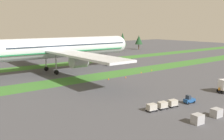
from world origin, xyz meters
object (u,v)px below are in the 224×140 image
at_px(baggage_tug, 189,100).
at_px(taxiway_marker_1, 152,70).
at_px(ground_crew_loader, 219,90).
at_px(taxiway_marker_0, 126,77).
at_px(cargo_dolly_third, 152,107).
at_px(uld_container_1, 198,119).
at_px(airliner, 57,48).
at_px(taxiway_marker_2, 109,79).
at_px(cargo_dolly_lead, 173,103).
at_px(uld_container_0, 216,113).
at_px(taxiway_marker_3, 141,73).
at_px(cargo_dolly_second, 162,105).
at_px(pushback_tractor, 132,61).

relative_size(baggage_tug, taxiway_marker_1, 6.07).
bearing_deg(ground_crew_loader, taxiway_marker_0, -78.37).
distance_m(cargo_dolly_third, uld_container_1, 9.79).
height_order(airliner, taxiway_marker_2, airliner).
xyz_separation_m(ground_crew_loader, taxiway_marker_0, (-6.38, 29.81, -0.68)).
height_order(airliner, cargo_dolly_lead, airliner).
distance_m(cargo_dolly_third, taxiway_marker_0, 33.58).
height_order(ground_crew_loader, uld_container_1, uld_container_1).
height_order(cargo_dolly_third, uld_container_0, uld_container_0).
distance_m(ground_crew_loader, taxiway_marker_3, 32.76).
distance_m(cargo_dolly_lead, cargo_dolly_third, 5.80).
relative_size(cargo_dolly_lead, taxiway_marker_0, 4.45).
relative_size(uld_container_1, taxiway_marker_3, 4.09).
bearing_deg(cargo_dolly_third, taxiway_marker_0, 156.46).
bearing_deg(taxiway_marker_2, cargo_dolly_second, -105.68).
bearing_deg(taxiway_marker_0, pushback_tractor, 44.35).
bearing_deg(uld_container_0, taxiway_marker_2, 84.56).
bearing_deg(taxiway_marker_3, baggage_tug, -117.53).
distance_m(ground_crew_loader, uld_container_0, 18.65).
xyz_separation_m(baggage_tug, taxiway_marker_2, (0.64, 31.37, -0.52)).
xyz_separation_m(pushback_tractor, taxiway_marker_3, (-14.77, -21.57, -0.57)).
bearing_deg(cargo_dolly_lead, ground_crew_loader, 96.89).
relative_size(airliner, uld_container_0, 41.01).
distance_m(cargo_dolly_lead, pushback_tractor, 65.08).
bearing_deg(baggage_tug, taxiway_marker_1, 153.07).
xyz_separation_m(ground_crew_loader, taxiway_marker_2, (-12.75, 31.10, -0.66)).
xyz_separation_m(ground_crew_loader, uld_container_0, (-16.54, -8.62, -0.12)).
bearing_deg(baggage_tug, cargo_dolly_third, -90.00).
bearing_deg(ground_crew_loader, taxiway_marker_1, -108.01).
relative_size(uld_container_1, taxiway_marker_2, 3.45).
xyz_separation_m(taxiway_marker_0, taxiway_marker_3, (10.08, 2.73, -0.02)).
xyz_separation_m(cargo_dolly_third, taxiway_marker_2, (11.35, 29.80, -0.63)).
relative_size(cargo_dolly_third, ground_crew_loader, 1.38).
distance_m(cargo_dolly_third, taxiway_marker_3, 41.83).
relative_size(cargo_dolly_second, taxiway_marker_2, 4.13).
bearing_deg(uld_container_1, baggage_tug, 41.78).
distance_m(cargo_dolly_third, ground_crew_loader, 24.14).
height_order(cargo_dolly_second, pushback_tractor, pushback_tractor).
height_order(cargo_dolly_lead, cargo_dolly_second, same).
relative_size(pushback_tractor, taxiway_marker_3, 5.33).
height_order(ground_crew_loader, taxiway_marker_1, ground_crew_loader).
xyz_separation_m(cargo_dolly_second, cargo_dolly_third, (-2.87, 0.42, 0.00)).
relative_size(taxiway_marker_0, taxiway_marker_1, 1.18).
bearing_deg(cargo_dolly_second, taxiway_marker_0, 161.15).
distance_m(cargo_dolly_lead, uld_container_1, 9.70).
bearing_deg(pushback_tractor, ground_crew_loader, 161.28).
height_order(cargo_dolly_lead, pushback_tractor, pushback_tractor).
height_order(cargo_dolly_lead, uld_container_0, uld_container_0).
bearing_deg(taxiway_marker_2, uld_container_1, -103.79).
distance_m(uld_container_0, taxiway_marker_3, 45.87).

